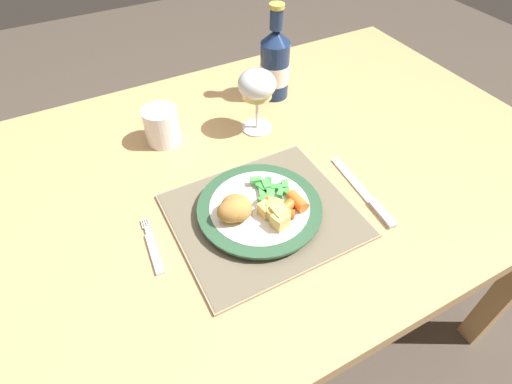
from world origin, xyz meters
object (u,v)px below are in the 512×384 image
dining_table (224,204)px  dinner_plate (259,209)px  fork (153,249)px  drinking_cup (162,125)px  bottle (275,64)px  table_knife (367,196)px  wine_glass (257,87)px

dining_table → dinner_plate: bearing=-80.7°
dining_table → fork: size_ratio=11.65×
drinking_cup → bottle: bearing=8.8°
fork → drinking_cup: (0.12, 0.29, 0.04)m
dinner_plate → bottle: bearing=56.5°
dining_table → table_knife: size_ratio=7.23×
wine_glass → bottle: bearing=44.9°
wine_glass → drinking_cup: 0.23m
dining_table → bottle: bottle is taller
dining_table → table_knife: table_knife is taller
dinner_plate → table_knife: (0.21, -0.06, -0.01)m
wine_glass → bottle: bottle is taller
fork → bottle: 0.56m
wine_glass → bottle: 0.16m
wine_glass → dinner_plate: bearing=-117.1°
dining_table → fork: bearing=-148.4°
dinner_plate → wine_glass: (0.13, 0.25, 0.09)m
dinner_plate → drinking_cup: 0.32m
dinner_plate → bottle: bottle is taller
table_knife → drinking_cup: bearing=129.2°
fork → wine_glass: wine_glass is taller
fork → wine_glass: bearing=34.7°
table_knife → dinner_plate: bearing=163.9°
drinking_cup → dinner_plate: bearing=-74.2°
dining_table → bottle: bearing=41.3°
drinking_cup → wine_glass: bearing=-15.6°
dinner_plate → fork: (-0.21, 0.02, -0.01)m
table_knife → fork: bearing=169.6°
table_knife → bottle: bearing=86.9°
drinking_cup → fork: bearing=-112.7°
fork → wine_glass: 0.42m
table_knife → wine_glass: (-0.09, 0.31, 0.11)m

